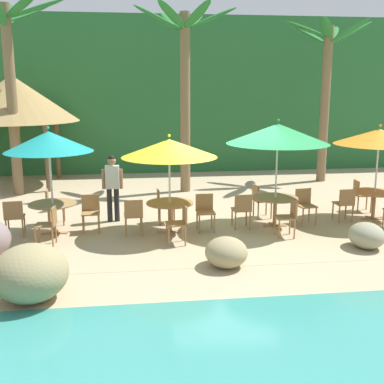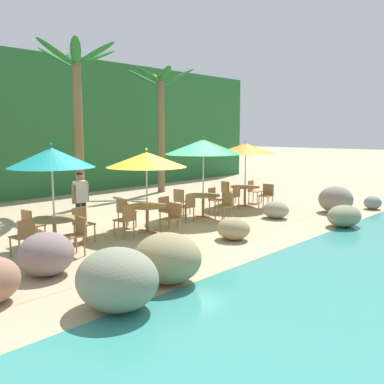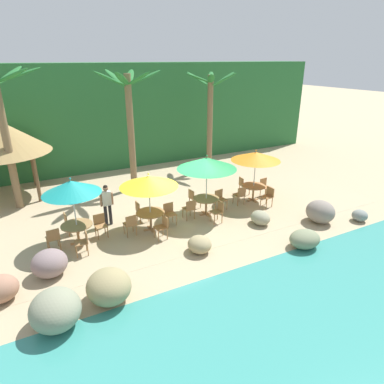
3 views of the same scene
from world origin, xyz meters
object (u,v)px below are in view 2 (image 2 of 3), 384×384
object	(u,v)px
chair_green_right	(225,204)
palm_tree_second	(77,99)
palm_tree_third	(161,109)
waiter_in_white	(81,198)
chair_yellow_seaward	(166,209)
chair_orange_inland	(227,190)
umbrella_yellow	(146,160)
dining_table_yellow	(147,210)
chair_yellow_left	(126,219)
chair_yellow_right	(173,217)
chair_orange_left	(234,195)
chair_teal_inland	(31,224)
chair_teal_seaward	(82,222)
umbrella_teal	(51,158)
chair_teal_left	(24,235)
dining_table_orange	(245,190)
umbrella_green	(203,147)
chair_green_seaward	(215,198)
chair_orange_seaward	(253,190)
dining_table_teal	(54,224)
umbrella_orange	(246,149)
chair_green_inland	(181,200)
chair_teal_right	(77,233)
chair_orange_right	(267,194)
chair_green_left	(188,205)
dining_table_green	(203,199)
chair_yellow_inland	(125,210)

from	to	relation	value
chair_green_right	palm_tree_second	xyz separation A→B (m)	(-1.79, 5.21, 3.39)
palm_tree_third	waiter_in_white	size ratio (longest dim) A/B	3.28
chair_yellow_seaward	chair_orange_inland	size ratio (longest dim) A/B	1.00
palm_tree_second	umbrella_yellow	bearing A→B (deg)	-100.90
dining_table_yellow	chair_yellow_left	xyz separation A→B (m)	(-0.85, -0.13, -0.10)
chair_yellow_right	chair_orange_left	size ratio (longest dim) A/B	1.00
chair_teal_inland	dining_table_yellow	distance (m)	3.05
chair_teal_seaward	chair_teal_inland	xyz separation A→B (m)	(-0.99, 0.71, 0.00)
umbrella_teal	chair_teal_seaward	distance (m)	1.86
chair_teal_left	dining_table_yellow	xyz separation A→B (m)	(3.53, -0.09, 0.10)
chair_green_right	dining_table_orange	xyz separation A→B (m)	(2.64, 1.14, 0.10)
chair_orange_inland	palm_tree_third	size ratio (longest dim) A/B	0.16
umbrella_teal	chair_yellow_left	size ratio (longest dim) A/B	2.89
umbrella_green	chair_green_seaward	bearing A→B (deg)	13.85
chair_yellow_seaward	chair_orange_seaward	size ratio (longest dim) A/B	1.00
dining_table_teal	chair_green_seaward	distance (m)	6.12
umbrella_green	chair_teal_inland	bearing A→B (deg)	170.60
palm_tree_second	chair_yellow_right	bearing A→B (deg)	-97.69
chair_green_right	umbrella_orange	size ratio (longest dim) A/B	0.35
chair_green_right	chair_green_inland	bearing A→B (deg)	98.04
chair_yellow_seaward	chair_yellow_left	xyz separation A→B (m)	(-1.69, -0.23, 0.00)
chair_green_right	palm_tree_third	xyz separation A→B (m)	(3.30, 6.31, 3.24)
chair_teal_right	chair_green_seaward	xyz separation A→B (m)	(6.08, 1.00, 0.00)
chair_yellow_seaward	dining_table_orange	xyz separation A→B (m)	(4.45, 0.38, 0.10)
chair_orange_right	chair_green_left	bearing A→B (deg)	173.36
chair_teal_inland	chair_yellow_left	xyz separation A→B (m)	(2.00, -1.22, 0.00)
dining_table_yellow	chair_teal_inland	bearing A→B (deg)	158.88
umbrella_orange	chair_orange_left	bearing A→B (deg)	-171.38
umbrella_green	dining_table_orange	bearing A→B (deg)	6.01
chair_teal_right	palm_tree_second	xyz separation A→B (m)	(3.53, 5.15, 3.39)
chair_green_seaward	chair_teal_seaward	bearing A→B (deg)	-179.81
chair_green_seaward	chair_orange_inland	distance (m)	2.12
dining_table_yellow	umbrella_orange	size ratio (longest dim) A/B	0.45
dining_table_green	chair_teal_seaward	bearing A→B (deg)	177.59
chair_teal_left	umbrella_yellow	bearing A→B (deg)	-1.48
dining_table_teal	chair_teal_left	xyz separation A→B (m)	(-0.84, -0.17, -0.10)
chair_teal_right	chair_orange_inland	world-z (taller)	same
chair_yellow_left	umbrella_yellow	bearing A→B (deg)	8.43
chair_yellow_left	umbrella_orange	xyz separation A→B (m)	(6.15, 0.61, 1.63)
dining_table_teal	chair_yellow_seaward	size ratio (longest dim) A/B	1.26
chair_green_left	chair_green_right	size ratio (longest dim) A/B	1.00
umbrella_green	dining_table_orange	world-z (taller)	umbrella_green
umbrella_yellow	chair_orange_left	bearing A→B (deg)	4.55
chair_teal_inland	chair_teal_right	distance (m)	1.71
dining_table_green	umbrella_yellow	bearing A→B (deg)	-175.63
chair_orange_inland	palm_tree_third	distance (m)	5.43
chair_teal_left	chair_yellow_inland	size ratio (longest dim) A/B	1.00
chair_orange_inland	chair_teal_right	bearing A→B (deg)	-166.38
chair_orange_left	chair_orange_right	xyz separation A→B (m)	(1.04, -0.70, 0.00)
chair_yellow_left	dining_table_orange	world-z (taller)	chair_yellow_left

